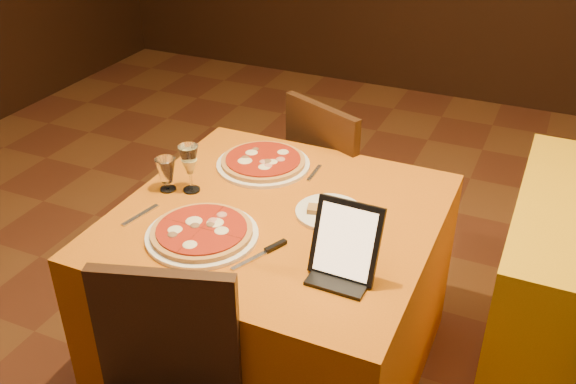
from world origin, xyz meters
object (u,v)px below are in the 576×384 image
at_px(chair_main_far, 348,184).
at_px(pizza_near, 202,233).
at_px(tablet, 346,240).
at_px(main_table, 278,295).
at_px(pizza_far, 263,163).
at_px(wine_glass, 190,168).
at_px(water_glass, 166,175).

distance_m(chair_main_far, pizza_near, 1.09).
bearing_deg(chair_main_far, tablet, 132.56).
relative_size(main_table, pizza_near, 2.91).
relative_size(pizza_far, wine_glass, 1.98).
height_order(main_table, water_glass, water_glass).
xyz_separation_m(pizza_near, pizza_far, (-0.03, 0.53, 0.00)).
distance_m(main_table, pizza_far, 0.53).
relative_size(main_table, water_glass, 8.46).
bearing_deg(wine_glass, chair_main_far, 65.13).
bearing_deg(main_table, chair_main_far, 90.00).
bearing_deg(chair_main_far, main_table, 114.42).
bearing_deg(pizza_far, tablet, -44.34).
bearing_deg(wine_glass, pizza_far, 60.86).
xyz_separation_m(main_table, wine_glass, (-0.36, 0.01, 0.47)).
bearing_deg(wine_glass, pizza_near, -52.07).
distance_m(main_table, tablet, 0.64).
xyz_separation_m(main_table, pizza_far, (-0.20, 0.30, 0.39)).
relative_size(chair_main_far, tablet, 3.73).
bearing_deg(main_table, tablet, -34.06).
relative_size(main_table, tablet, 4.51).
height_order(wine_glass, tablet, tablet).
xyz_separation_m(pizza_near, wine_glass, (-0.19, 0.25, 0.08)).
distance_m(main_table, pizza_near, 0.49).
xyz_separation_m(pizza_far, tablet, (0.53, -0.52, 0.10)).
height_order(pizza_far, tablet, tablet).
height_order(chair_main_far, pizza_far, chair_main_far).
distance_m(chair_main_far, water_glass, 0.99).
height_order(pizza_far, water_glass, water_glass).
bearing_deg(pizza_far, water_glass, -127.52).
bearing_deg(water_glass, pizza_near, -37.97).
distance_m(chair_main_far, tablet, 1.15).
height_order(chair_main_far, pizza_near, chair_main_far).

